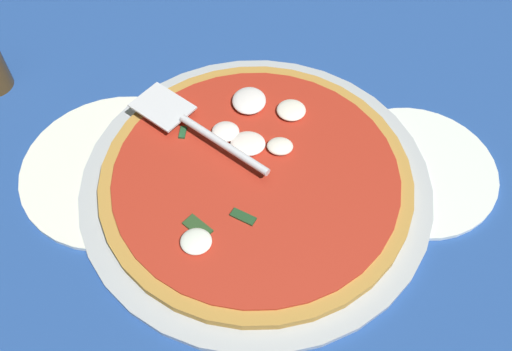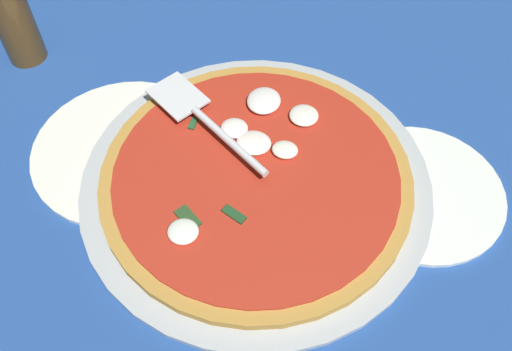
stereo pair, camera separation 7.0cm
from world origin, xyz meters
The scene contains 7 objects.
ground_plane centered at (0.00, 0.00, -0.40)cm, with size 115.87×115.87×0.80cm, color #22468D.
pizza_pan centered at (1.86, 1.12, 0.60)cm, with size 44.71×44.71×1.21cm, color #ABB1B7.
dinner_plate_left centered at (-18.72, -2.60, 0.50)cm, with size 21.18×21.18×1.00cm, color white.
dinner_plate_right centered at (20.22, 0.11, 0.50)cm, with size 24.93×24.93×1.00cm, color white.
pizza centered at (1.92, 0.86, 1.99)cm, with size 39.48×39.48×2.77cm.
pizza_server centered at (10.38, -4.68, 4.31)cm, with size 19.75×15.03×1.00cm.
beer_bottle centered at (41.73, -13.79, 8.56)cm, with size 5.66×5.66×21.83cm.
Camera 2 is at (-8.08, 40.89, 58.54)cm, focal length 38.82 mm.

